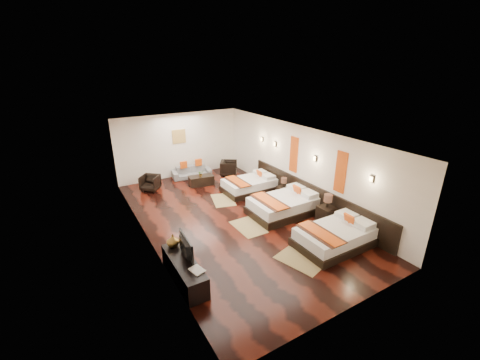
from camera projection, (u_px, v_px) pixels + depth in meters
floor at (233, 218)px, 10.22m from camera, size 5.50×9.50×0.01m
ceiling at (232, 135)px, 9.21m from camera, size 5.50×9.50×0.01m
back_wall at (179, 145)px, 13.53m from camera, size 5.50×0.01×2.80m
left_wall at (145, 197)px, 8.41m from camera, size 0.01×9.50×2.80m
right_wall at (299, 165)px, 11.02m from camera, size 0.01×9.50×2.80m
headboard_panel at (312, 197)px, 10.71m from camera, size 0.08×6.60×0.90m
bed_near at (335, 236)px, 8.62m from camera, size 2.19×1.38×0.84m
bed_mid at (285, 205)px, 10.45m from camera, size 2.35×1.47×0.90m
bed_far at (250, 185)px, 12.23m from camera, size 2.06×1.30×0.79m
nightstand_a at (326, 213)px, 9.83m from camera, size 0.49×0.49×0.97m
nightstand_b at (283, 191)px, 11.63m from camera, size 0.41×0.41×0.81m
jute_mat_near at (300, 261)px, 8.03m from camera, size 1.06×1.36×0.01m
jute_mat_mid at (248, 227)px, 9.65m from camera, size 0.75×1.20×0.01m
jute_mat_far at (223, 200)px, 11.52m from camera, size 1.04×1.36×0.01m
tv_console at (184, 270)px, 7.23m from camera, size 0.50×1.80×0.55m
tv at (183, 248)px, 7.16m from camera, size 0.17×0.91×0.52m
book at (192, 273)px, 6.69m from camera, size 0.33×0.39×0.03m
figurine at (173, 241)px, 7.62m from camera, size 0.37×0.37×0.33m
sofa at (192, 172)px, 13.70m from camera, size 1.77×0.91×0.49m
armchair_left at (150, 183)px, 12.32m from camera, size 0.95×0.95×0.62m
armchair_right at (229, 168)px, 13.95m from camera, size 1.00×0.99×0.66m
coffee_table at (201, 180)px, 12.87m from camera, size 1.06×0.63×0.40m
table_plant at (201, 174)px, 12.67m from camera, size 0.27×0.25×0.26m
orange_panel_a at (341, 172)px, 9.38m from camera, size 0.04×0.40×1.30m
orange_panel_b at (294, 155)px, 11.15m from camera, size 0.04×0.40×1.30m
sconce_near at (372, 179)px, 8.43m from camera, size 0.07×0.12×0.18m
sconce_mid at (315, 158)px, 10.20m from camera, size 0.07×0.12×0.18m
sconce_far at (275, 144)px, 11.96m from camera, size 0.07×0.12×0.18m
sconce_lounge at (262, 139)px, 12.68m from camera, size 0.07×0.12×0.18m
gold_artwork at (179, 136)px, 13.37m from camera, size 0.60×0.04×0.60m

